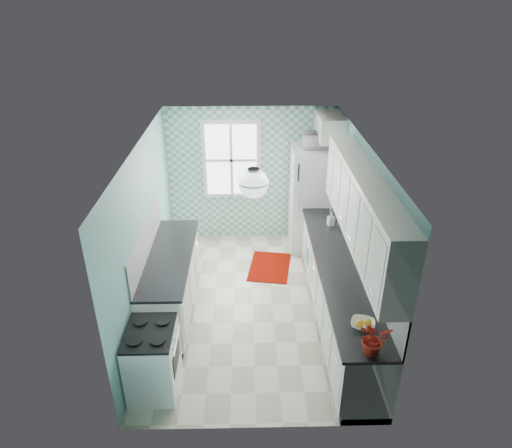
{
  "coord_description": "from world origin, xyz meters",
  "views": [
    {
      "loc": [
        -0.08,
        -5.6,
        4.32
      ],
      "look_at": [
        0.05,
        0.25,
        1.25
      ],
      "focal_mm": 32.0,
      "sensor_mm": 36.0,
      "label": 1
    }
  ],
  "objects_px": {
    "ceiling_light": "(254,183)",
    "fruit_bowl": "(363,324)",
    "fridge": "(313,199)",
    "stove": "(153,359)",
    "potted_plant": "(373,339)",
    "sink": "(328,227)",
    "microwave": "(317,140)"
  },
  "relations": [
    {
      "from": "ceiling_light",
      "to": "microwave",
      "type": "relative_size",
      "value": 0.74
    },
    {
      "from": "potted_plant",
      "to": "stove",
      "type": "bearing_deg",
      "value": 168.86
    },
    {
      "from": "ceiling_light",
      "to": "sink",
      "type": "height_order",
      "value": "ceiling_light"
    },
    {
      "from": "stove",
      "to": "microwave",
      "type": "height_order",
      "value": "microwave"
    },
    {
      "from": "sink",
      "to": "potted_plant",
      "type": "bearing_deg",
      "value": -89.98
    },
    {
      "from": "ceiling_light",
      "to": "potted_plant",
      "type": "distance_m",
      "value": 2.12
    },
    {
      "from": "ceiling_light",
      "to": "fridge",
      "type": "relative_size",
      "value": 0.19
    },
    {
      "from": "microwave",
      "to": "ceiling_light",
      "type": "bearing_deg",
      "value": 67.86
    },
    {
      "from": "ceiling_light",
      "to": "stove",
      "type": "xyz_separation_m",
      "value": [
        -1.2,
        -0.79,
        -1.88
      ]
    },
    {
      "from": "potted_plant",
      "to": "microwave",
      "type": "height_order",
      "value": "microwave"
    },
    {
      "from": "potted_plant",
      "to": "microwave",
      "type": "bearing_deg",
      "value": 91.34
    },
    {
      "from": "fridge",
      "to": "stove",
      "type": "xyz_separation_m",
      "value": [
        -2.31,
        -3.38,
        -0.5
      ]
    },
    {
      "from": "ceiling_light",
      "to": "fruit_bowl",
      "type": "bearing_deg",
      "value": -35.54
    },
    {
      "from": "fridge",
      "to": "microwave",
      "type": "distance_m",
      "value": 1.07
    },
    {
      "from": "stove",
      "to": "potted_plant",
      "type": "relative_size",
      "value": 2.31
    },
    {
      "from": "fruit_bowl",
      "to": "microwave",
      "type": "xyz_separation_m",
      "value": [
        -0.09,
        3.45,
        1.04
      ]
    },
    {
      "from": "ceiling_light",
      "to": "sink",
      "type": "distance_m",
      "value": 2.39
    },
    {
      "from": "ceiling_light",
      "to": "stove",
      "type": "bearing_deg",
      "value": -146.69
    },
    {
      "from": "stove",
      "to": "microwave",
      "type": "xyz_separation_m",
      "value": [
        2.31,
        3.38,
        1.58
      ]
    },
    {
      "from": "ceiling_light",
      "to": "fruit_bowl",
      "type": "relative_size",
      "value": 1.32
    },
    {
      "from": "ceiling_light",
      "to": "stove",
      "type": "distance_m",
      "value": 2.37
    },
    {
      "from": "fruit_bowl",
      "to": "potted_plant",
      "type": "relative_size",
      "value": 0.73
    },
    {
      "from": "fridge",
      "to": "fruit_bowl",
      "type": "relative_size",
      "value": 7.12
    },
    {
      "from": "fruit_bowl",
      "to": "stove",
      "type": "bearing_deg",
      "value": 178.35
    },
    {
      "from": "sink",
      "to": "ceiling_light",
      "type": "bearing_deg",
      "value": -128.09
    },
    {
      "from": "fridge",
      "to": "potted_plant",
      "type": "bearing_deg",
      "value": -89.39
    },
    {
      "from": "fridge",
      "to": "sink",
      "type": "height_order",
      "value": "fridge"
    },
    {
      "from": "ceiling_light",
      "to": "fridge",
      "type": "height_order",
      "value": "ceiling_light"
    },
    {
      "from": "stove",
      "to": "sink",
      "type": "distance_m",
      "value": 3.38
    },
    {
      "from": "ceiling_light",
      "to": "fruit_bowl",
      "type": "distance_m",
      "value": 2.0
    },
    {
      "from": "ceiling_light",
      "to": "microwave",
      "type": "bearing_deg",
      "value": 66.79
    },
    {
      "from": "fridge",
      "to": "potted_plant",
      "type": "xyz_separation_m",
      "value": [
        0.09,
        -3.85,
        0.18
      ]
    }
  ]
}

